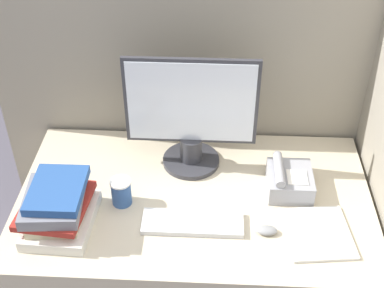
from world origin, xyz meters
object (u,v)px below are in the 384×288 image
Objects in this scene: monitor at (191,119)px; mouse at (267,230)px; keyboard at (192,223)px; desk_telephone at (289,180)px; coffee_cup at (121,192)px; book_stack at (57,207)px.

mouse is (0.29, -0.38, -0.20)m from monitor.
keyboard is 1.93× the size of desk_telephone.
mouse is 0.26m from desk_telephone.
desk_telephone is (0.63, 0.11, -0.01)m from coffee_cup.
monitor is 0.39m from coffee_cup.
desk_telephone is at bearing 29.84° from keyboard.
coffee_cup is (-0.27, 0.10, 0.04)m from keyboard.
mouse is (0.27, -0.03, 0.00)m from keyboard.
coffee_cup is (-0.25, -0.25, -0.16)m from monitor.
book_stack reaches higher than mouse.
coffee_cup is at bearing 29.77° from book_stack.
book_stack is (-0.46, -0.37, -0.14)m from monitor.
coffee_cup is 0.24m from book_stack.
book_stack is 1.60× the size of desk_telephone.
desk_telephone is at bearing 67.80° from mouse.
book_stack is at bearing -178.04° from keyboard.
monitor is at bearing 39.23° from book_stack.
desk_telephone is (0.10, 0.24, 0.03)m from mouse.
book_stack reaches higher than coffee_cup.
keyboard is 3.41× the size of coffee_cup.
keyboard is 0.48m from book_stack.
mouse reaches higher than keyboard.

